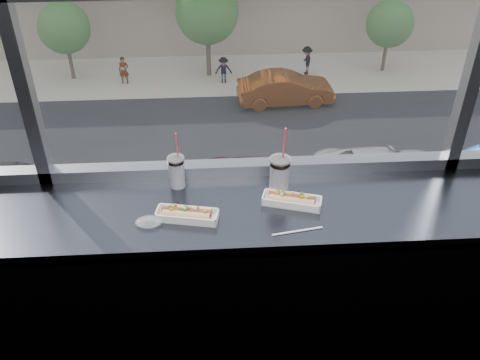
{
  "coord_description": "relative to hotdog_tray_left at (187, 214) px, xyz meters",
  "views": [
    {
      "loc": [
        -0.19,
        -0.69,
        2.61
      ],
      "look_at": [
        -0.08,
        1.23,
        1.25
      ],
      "focal_mm": 40.0,
      "sensor_mm": 36.0,
      "label": 1
    }
  ],
  "objects": [
    {
      "name": "wall_back_lower",
      "position": [
        0.31,
        0.35,
        -0.58
      ],
      "size": [
        6.0,
        0.0,
        6.0
      ],
      "primitive_type": "plane",
      "rotation": [
        1.57,
        0.0,
        0.0
      ],
      "color": "black",
      "rests_on": "ground"
    },
    {
      "name": "counter",
      "position": [
        0.31,
        0.07,
        -0.06
      ],
      "size": [
        6.0,
        0.55,
        0.06
      ],
      "primitive_type": "cube",
      "color": "#464852",
      "rests_on": "ground"
    },
    {
      "name": "counter_fascia",
      "position": [
        0.31,
        -0.18,
        -0.58
      ],
      "size": [
        6.0,
        0.04,
        1.04
      ],
      "primitive_type": "cube",
      "color": "#464852",
      "rests_on": "ground"
    },
    {
      "name": "hotdog_tray_left",
      "position": [
        0.0,
        0.0,
        0.0
      ],
      "size": [
        0.29,
        0.14,
        0.07
      ],
      "rotation": [
        0.0,
        0.0,
        -0.2
      ],
      "color": "white",
      "rests_on": "counter"
    },
    {
      "name": "hotdog_tray_right",
      "position": [
        0.48,
        0.08,
        -0.0
      ],
      "size": [
        0.28,
        0.16,
        0.07
      ],
      "rotation": [
        0.0,
        0.0,
        -0.29
      ],
      "color": "white",
      "rests_on": "counter"
    },
    {
      "name": "soda_cup_left",
      "position": [
        -0.05,
        0.25,
        0.06
      ],
      "size": [
        0.08,
        0.08,
        0.3
      ],
      "color": "white",
      "rests_on": "counter"
    },
    {
      "name": "soda_cup_right",
      "position": [
        0.43,
        0.17,
        0.08
      ],
      "size": [
        0.1,
        0.1,
        0.37
      ],
      "color": "white",
      "rests_on": "counter"
    },
    {
      "name": "loose_straw",
      "position": [
        0.47,
        -0.12,
        -0.02
      ],
      "size": [
        0.22,
        0.05,
        0.01
      ],
      "primitive_type": "cylinder",
      "rotation": [
        0.0,
        1.57,
        0.17
      ],
      "color": "white",
      "rests_on": "counter"
    },
    {
      "name": "wrapper",
      "position": [
        -0.17,
        -0.03,
        -0.01
      ],
      "size": [
        0.11,
        0.08,
        0.03
      ],
      "primitive_type": "ellipsoid",
      "color": "silver",
      "rests_on": "counter"
    },
    {
      "name": "street_asphalt",
      "position": [
        0.31,
        20.35,
        -12.1
      ],
      "size": [
        80.0,
        10.0,
        0.06
      ],
      "primitive_type": "cube",
      "color": "black",
      "rests_on": "plaza_ground"
    },
    {
      "name": "far_sidewalk",
      "position": [
        0.31,
        28.35,
        -12.11
      ],
      "size": [
        80.0,
        6.0,
        0.04
      ],
      "primitive_type": "cube",
      "color": "#B6AA91",
      "rests_on": "plaza_ground"
    },
    {
      "name": "car_far_b",
      "position": [
        4.22,
        24.35,
        -10.93
      ],
      "size": [
        3.32,
        7.0,
        2.27
      ],
      "primitive_type": "imported",
      "rotation": [
        0.0,
        0.0,
        1.64
      ],
      "color": "#8D3A0D",
      "rests_on": "street_asphalt"
    },
    {
      "name": "car_near_b",
      "position": [
        -7.8,
        16.35,
        -11.13
      ],
      "size": [
        2.65,
        5.75,
        1.88
      ],
      "primitive_type": "imported",
      "rotation": [
        0.0,
        0.0,
        1.52
      ],
      "color": "black",
      "rests_on": "street_asphalt"
    },
    {
      "name": "car_near_c",
      "position": [
        2.16,
        16.35,
        -11.13
      ],
      "size": [
        2.75,
        5.78,
        1.87
      ],
      "primitive_type": "imported",
      "rotation": [
        0.0,
        0.0,
        1.5
      ],
      "color": "maroon",
      "rests_on": "street_asphalt"
    },
    {
      "name": "car_near_d",
      "position": [
        7.34,
        16.35,
        -10.98
      ],
      "size": [
        3.01,
        6.65,
        2.18
      ],
      "primitive_type": "imported",
      "rotation": [
        0.0,
        0.0,
        1.53
      ],
      "color": "silver",
      "rests_on": "street_asphalt"
    },
    {
      "name": "pedestrian_a",
      "position": [
        -4.83,
        27.49,
        -11.13
      ],
      "size": [
        0.85,
        0.64,
        1.92
      ],
      "primitive_type": "imported",
      "color": "#66605B",
      "rests_on": "far_sidewalk"
    },
    {
      "name": "pedestrian_b",
      "position": [
        0.96,
        27.21,
        -11.15
      ],
      "size": [
        0.84,
        0.63,
        1.88
      ],
      "primitive_type": "imported",
      "color": "#66605B",
      "rests_on": "far_sidewalk"
    },
    {
      "name": "pedestrian_c",
      "position": [
        5.99,
        28.11,
        -11.05
      ],
      "size": [
        0.69,
        0.92,
        2.07
      ],
      "primitive_type": "imported",
      "rotation": [
        0.0,
        0.0,
        4.71
      ],
      "color": "#66605B",
      "rests_on": "far_sidewalk"
    },
    {
      "name": "tree_left",
      "position": [
        -7.99,
        28.35,
        -9.0
      ],
      "size": [
        2.95,
        2.95,
        4.61
      ],
      "color": "#47382B",
      "rests_on": "far_sidewalk"
    },
    {
      "name": "tree_center",
      "position": [
        0.11,
        28.35,
        -8.3
      ],
      "size": [
        3.61,
        3.61,
        5.65
      ],
      "color": "#47382B",
      "rests_on": "far_sidewalk"
    },
    {
      "name": "tree_right",
      "position": [
        10.79,
        28.35,
        -9.16
      ],
      "size": [
        2.8,
        2.8,
        4.37
      ],
      "color": "#47382B",
      "rests_on": "far_sidewalk"
    }
  ]
}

